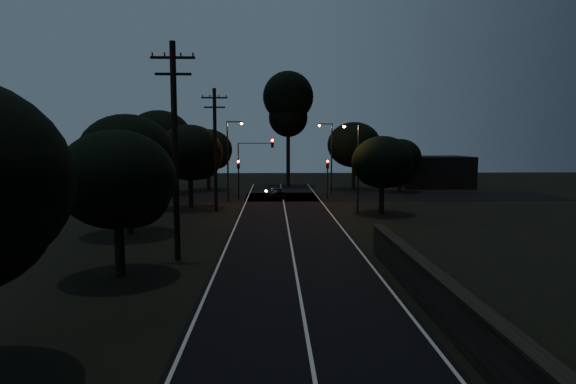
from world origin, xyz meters
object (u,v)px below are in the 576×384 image
signal_mast (255,158)px  streetlight_c (356,162)px  tall_pine (288,103)px  signal_right (328,172)px  streetlight_b (330,153)px  utility_pole_mid (175,148)px  streetlight_a (230,155)px  signal_left (239,172)px  car (276,193)px  utility_pole_far (215,148)px

signal_mast → streetlight_c: streetlight_c is taller
tall_pine → streetlight_c: 26.30m
signal_right → streetlight_b: (0.71, 4.01, 1.80)m
utility_pole_mid → signal_mast: size_ratio=1.76×
streetlight_b → streetlight_c: streetlight_b is taller
signal_mast → streetlight_b: bearing=26.0°
streetlight_a → streetlight_c: streetlight_a is taller
utility_pole_mid → streetlight_a: (0.69, 23.00, -1.10)m
tall_pine → signal_right: tall_pine is taller
signal_right → streetlight_c: 10.18m
signal_left → car: signal_left is taller
utility_pole_mid → utility_pole_far: size_ratio=1.05×
tall_pine → car: 17.50m
tall_pine → utility_pole_mid: bearing=-99.9°
streetlight_c → streetlight_b: bearing=92.1°
streetlight_c → car: size_ratio=2.13×
signal_left → streetlight_c: (10.43, -9.99, 1.51)m
signal_left → streetlight_b: 10.84m
streetlight_a → streetlight_b: (10.61, 6.00, 0.00)m
signal_right → streetlight_c: (1.23, -9.99, 1.51)m
tall_pine → streetlight_a: bearing=-110.4°
utility_pole_mid → streetlight_c: (11.83, 15.00, -1.39)m
signal_left → signal_mast: (1.69, 0.00, 1.50)m
streetlight_a → streetlight_b: same height
utility_pole_far → signal_mast: bearing=68.9°
utility_pole_mid → signal_mast: utility_pole_mid is taller
signal_right → streetlight_a: 10.26m
utility_pole_far → signal_left: (1.40, 7.99, -2.65)m
utility_pole_far → streetlight_a: size_ratio=1.31×
signal_left → streetlight_c: 14.52m
utility_pole_far → car: bearing=59.8°
utility_pole_mid → streetlight_a: utility_pole_mid is taller
streetlight_b → streetlight_c: (0.52, -14.00, -0.29)m
signal_mast → utility_pole_mid: bearing=-97.0°
signal_right → streetlight_b: streetlight_b is taller
signal_mast → utility_pole_far: bearing=-111.1°
utility_pole_mid → signal_left: (1.40, 24.99, -2.90)m
signal_left → signal_mast: size_ratio=0.66×
streetlight_a → signal_left: bearing=70.4°
signal_left → tall_pine: bearing=69.5°
streetlight_a → streetlight_c: bearing=-35.7°
utility_pole_far → streetlight_a: utility_pole_far is taller
signal_right → streetlight_a: size_ratio=0.51×
utility_pole_far → signal_left: bearing=80.1°
utility_pole_mid → signal_left: size_ratio=2.68×
signal_left → utility_pole_mid: bearing=-93.2°
utility_pole_far → signal_mast: size_ratio=1.68×
signal_right → car: bearing=169.3°
signal_left → signal_right: bearing=0.0°
utility_pole_far → streetlight_b: utility_pole_far is taller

